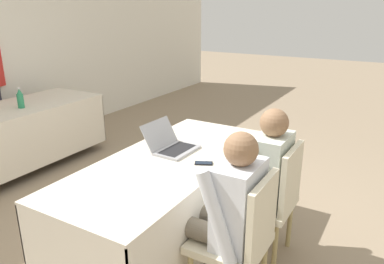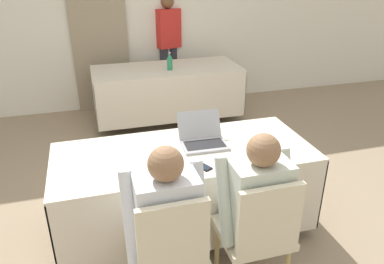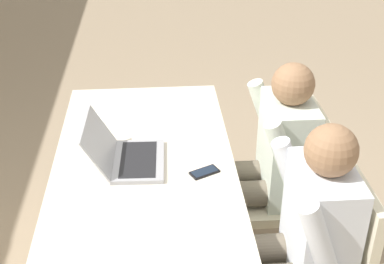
# 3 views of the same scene
# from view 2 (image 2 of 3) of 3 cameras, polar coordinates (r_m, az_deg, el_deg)

# --- Properties ---
(ground_plane) EXTENTS (24.00, 24.00, 0.00)m
(ground_plane) POSITION_cam_2_polar(r_m,az_deg,el_deg) (3.23, -1.06, -14.54)
(ground_plane) COLOR gray
(wall_back) EXTENTS (12.00, 0.06, 2.70)m
(wall_back) POSITION_cam_2_polar(r_m,az_deg,el_deg) (5.57, -9.87, 17.37)
(wall_back) COLOR silver
(wall_back) RESTS_ON ground_plane
(curtain_panel) EXTENTS (0.77, 0.04, 2.65)m
(curtain_panel) POSITION_cam_2_polar(r_m,az_deg,el_deg) (5.48, -14.20, 16.62)
(curtain_panel) COLOR gray
(curtain_panel) RESTS_ON ground_plane
(conference_table_near) EXTENTS (1.95, 0.83, 0.74)m
(conference_table_near) POSITION_cam_2_polar(r_m,az_deg,el_deg) (2.90, -1.15, -5.90)
(conference_table_near) COLOR beige
(conference_table_near) RESTS_ON ground_plane
(conference_table_far) EXTENTS (1.95, 0.83, 0.74)m
(conference_table_far) POSITION_cam_2_polar(r_m,az_deg,el_deg) (5.08, -3.83, 7.86)
(conference_table_far) COLOR beige
(conference_table_far) RESTS_ON ground_plane
(laptop) EXTENTS (0.36, 0.36, 0.22)m
(laptop) POSITION_cam_2_polar(r_m,az_deg,el_deg) (2.91, 1.67, -1.05)
(laptop) COLOR #99999E
(laptop) RESTS_ON conference_table_near
(cell_phone) EXTENTS (0.11, 0.14, 0.01)m
(cell_phone) POSITION_cam_2_polar(r_m,az_deg,el_deg) (2.60, 1.70, -5.27)
(cell_phone) COLOR black
(cell_phone) RESTS_ON conference_table_near
(paper_beside_laptop) EXTENTS (0.32, 0.36, 0.00)m
(paper_beside_laptop) POSITION_cam_2_polar(r_m,az_deg,el_deg) (2.76, -6.00, -3.65)
(paper_beside_laptop) COLOR white
(paper_beside_laptop) RESTS_ON conference_table_near
(paper_centre_table) EXTENTS (0.24, 0.32, 0.00)m
(paper_centre_table) POSITION_cam_2_polar(r_m,az_deg,el_deg) (3.13, 10.44, -0.31)
(paper_centre_table) COLOR white
(paper_centre_table) RESTS_ON conference_table_near
(water_bottle) EXTENTS (0.07, 0.07, 0.23)m
(water_bottle) POSITION_cam_2_polar(r_m,az_deg,el_deg) (4.90, -3.41, 10.60)
(water_bottle) COLOR #288456
(water_bottle) RESTS_ON conference_table_far
(chair_near_left) EXTENTS (0.44, 0.44, 0.89)m
(chair_near_left) POSITION_cam_2_polar(r_m,az_deg,el_deg) (2.33, -3.45, -17.32)
(chair_near_left) COLOR tan
(chair_near_left) RESTS_ON ground_plane
(chair_near_right) EXTENTS (0.44, 0.44, 0.89)m
(chair_near_right) POSITION_cam_2_polar(r_m,az_deg,el_deg) (2.48, 10.05, -14.62)
(chair_near_right) COLOR tan
(chair_near_right) RESTS_ON ground_plane
(person_checkered_shirt) EXTENTS (0.50, 0.52, 1.15)m
(person_checkered_shirt) POSITION_cam_2_polar(r_m,az_deg,el_deg) (2.30, -4.14, -12.70)
(person_checkered_shirt) COLOR #665B4C
(person_checkered_shirt) RESTS_ON ground_plane
(person_white_shirt) EXTENTS (0.50, 0.52, 1.15)m
(person_white_shirt) POSITION_cam_2_polar(r_m,az_deg,el_deg) (2.45, 9.29, -10.29)
(person_white_shirt) COLOR #665B4C
(person_white_shirt) RESTS_ON ground_plane
(person_red_shirt) EXTENTS (0.38, 0.29, 1.59)m
(person_red_shirt) POSITION_cam_2_polar(r_m,az_deg,el_deg) (5.71, -3.64, 13.39)
(person_red_shirt) COLOR #33333D
(person_red_shirt) RESTS_ON ground_plane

